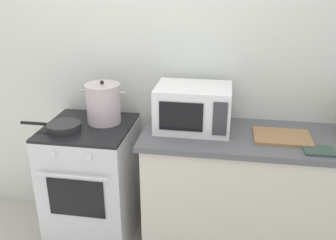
% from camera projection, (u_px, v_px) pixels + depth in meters
% --- Properties ---
extents(back_wall, '(4.40, 0.10, 2.50)m').
position_uv_depth(back_wall, '(187.00, 70.00, 2.69)').
color(back_wall, silver).
rests_on(back_wall, ground_plane).
extents(lower_cabinet_right, '(1.64, 0.56, 0.88)m').
position_uv_depth(lower_cabinet_right, '(264.00, 199.00, 2.58)').
color(lower_cabinet_right, beige).
rests_on(lower_cabinet_right, ground_plane).
extents(countertop_right, '(1.70, 0.60, 0.04)m').
position_uv_depth(countertop_right, '(270.00, 139.00, 2.41)').
color(countertop_right, '#59595E').
rests_on(countertop_right, lower_cabinet_right).
extents(stove, '(0.60, 0.64, 0.92)m').
position_uv_depth(stove, '(93.00, 182.00, 2.75)').
color(stove, silver).
rests_on(stove, ground_plane).
extents(stock_pot, '(0.33, 0.25, 0.31)m').
position_uv_depth(stock_pot, '(103.00, 103.00, 2.59)').
color(stock_pot, beige).
rests_on(stock_pot, stove).
extents(frying_pan, '(0.43, 0.23, 0.05)m').
position_uv_depth(frying_pan, '(63.00, 127.00, 2.49)').
color(frying_pan, '#28282B').
rests_on(frying_pan, stove).
extents(microwave, '(0.50, 0.37, 0.30)m').
position_uv_depth(microwave, '(193.00, 108.00, 2.48)').
color(microwave, white).
rests_on(microwave, countertop_right).
extents(cutting_board, '(0.36, 0.26, 0.02)m').
position_uv_depth(cutting_board, '(282.00, 137.00, 2.37)').
color(cutting_board, '#997047').
rests_on(cutting_board, countertop_right).
extents(oven_mitt, '(0.18, 0.14, 0.02)m').
position_uv_depth(oven_mitt, '(319.00, 151.00, 2.20)').
color(oven_mitt, '#384C42').
rests_on(oven_mitt, countertop_right).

